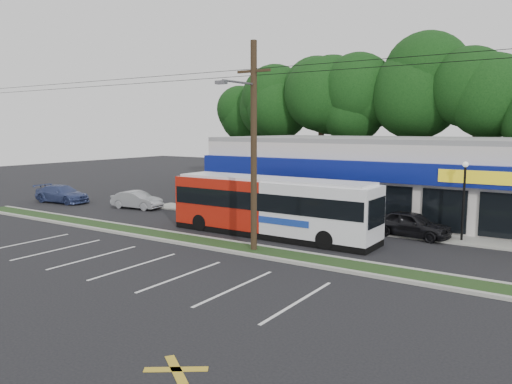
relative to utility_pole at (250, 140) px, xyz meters
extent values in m
plane|color=black|center=(-2.83, -0.93, -5.41)|extent=(120.00, 120.00, 0.00)
cube|color=#203817|center=(-2.83, 0.07, -5.35)|extent=(40.00, 1.60, 0.12)
cube|color=#9E9E93|center=(-2.83, -0.78, -5.34)|extent=(40.00, 0.25, 0.14)
cube|color=#9E9E93|center=(-2.83, 0.92, -5.34)|extent=(40.00, 0.25, 0.14)
cube|color=#9E9E93|center=(2.17, 8.07, -5.36)|extent=(32.00, 2.20, 0.10)
cube|color=beige|center=(2.67, 15.07, -2.91)|extent=(25.00, 12.00, 5.00)
cube|color=navy|center=(2.67, 8.82, -2.01)|extent=(25.00, 0.50, 1.20)
cube|color=black|center=(2.67, 9.01, -4.01)|extent=(24.00, 0.12, 2.40)
cube|color=yellow|center=(9.67, 8.55, -2.01)|extent=(6.00, 0.06, 0.70)
cube|color=gray|center=(2.67, 15.07, -0.26)|extent=(25.00, 12.00, 0.30)
cylinder|color=black|center=(0.17, 0.07, -0.41)|extent=(0.30, 0.30, 10.00)
cube|color=black|center=(0.17, 0.07, 3.19)|extent=(1.80, 0.12, 0.12)
cylinder|color=#59595E|center=(0.17, -1.13, 2.59)|extent=(0.10, 2.40, 0.10)
cube|color=#59595E|center=(0.17, -2.43, 2.49)|extent=(0.50, 0.25, 0.15)
cylinder|color=black|center=(-2.83, 0.07, 3.29)|extent=(50.00, 0.02, 0.02)
cylinder|color=black|center=(-2.83, 0.07, 2.99)|extent=(50.00, 0.02, 0.02)
cylinder|color=black|center=(8.17, 7.87, -3.41)|extent=(0.12, 0.12, 4.00)
sphere|color=silver|center=(8.17, 7.87, -1.31)|extent=(0.30, 0.30, 0.30)
cylinder|color=black|center=(-18.83, 25.07, -2.55)|extent=(0.56, 0.56, 5.72)
sphere|color=black|center=(-18.83, 25.07, 3.04)|extent=(6.76, 6.76, 6.76)
cylinder|color=black|center=(-13.83, 25.07, -2.55)|extent=(0.56, 0.56, 5.72)
sphere|color=black|center=(-13.83, 25.07, 3.04)|extent=(6.76, 6.76, 6.76)
cylinder|color=black|center=(-8.83, 25.07, -2.55)|extent=(0.56, 0.56, 5.72)
sphere|color=black|center=(-8.83, 25.07, 3.04)|extent=(6.76, 6.76, 6.76)
cylinder|color=black|center=(-3.83, 25.07, -2.55)|extent=(0.56, 0.56, 5.72)
sphere|color=black|center=(-3.83, 25.07, 3.04)|extent=(6.76, 6.76, 6.76)
cylinder|color=black|center=(1.17, 25.07, -2.55)|extent=(0.56, 0.56, 5.72)
sphere|color=black|center=(1.17, 25.07, 3.04)|extent=(6.76, 6.76, 6.76)
cylinder|color=black|center=(6.17, 25.07, -2.55)|extent=(0.56, 0.56, 5.72)
sphere|color=black|center=(6.17, 25.07, 3.04)|extent=(6.76, 6.76, 6.76)
cube|color=#AD1A0D|center=(-4.00, 3.61, -3.68)|extent=(6.05, 2.58, 2.76)
cube|color=white|center=(2.03, 3.54, -3.68)|extent=(6.05, 2.58, 2.76)
cube|color=black|center=(-0.99, 3.57, -5.22)|extent=(12.08, 2.61, 0.35)
cube|color=black|center=(-0.99, 3.57, -3.36)|extent=(11.84, 2.71, 0.95)
cube|color=black|center=(5.07, 3.50, -3.51)|extent=(0.09, 2.13, 1.41)
cube|color=#193899|center=(0.50, 2.29, -4.26)|extent=(3.01, 0.07, 0.35)
cube|color=white|center=(-0.99, 3.57, -2.25)|extent=(11.47, 2.40, 0.18)
cylinder|color=black|center=(-5.22, 2.49, -4.93)|extent=(0.97, 0.29, 0.96)
cylinder|color=black|center=(-5.19, 4.76, -4.93)|extent=(0.97, 0.29, 0.96)
cylinder|color=black|center=(2.86, 2.39, -4.93)|extent=(0.97, 0.29, 0.96)
cylinder|color=black|center=(2.88, 4.66, -4.93)|extent=(0.97, 0.29, 0.96)
imported|color=black|center=(5.59, 7.53, -4.69)|extent=(4.46, 2.24, 1.46)
imported|color=#929398|center=(-14.29, 6.07, -4.76)|extent=(4.12, 1.88, 1.31)
imported|color=navy|center=(-21.61, 4.90, -4.71)|extent=(5.01, 2.42, 1.41)
imported|color=white|center=(0.67, 7.57, -4.48)|extent=(0.72, 0.50, 1.87)
imported|color=silver|center=(1.63, 7.57, -4.65)|extent=(0.86, 0.74, 1.52)
camera|label=1|loc=(13.31, -19.63, 0.57)|focal=35.00mm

